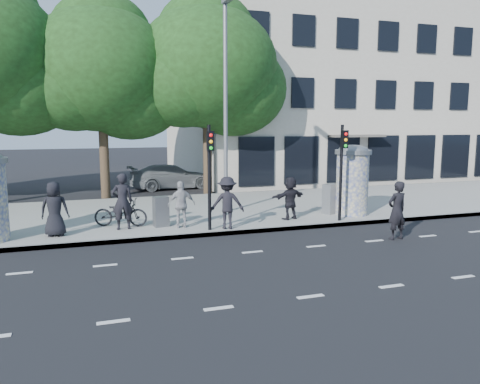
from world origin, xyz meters
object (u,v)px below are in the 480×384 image
object	(u,v)px
ped_d	(227,203)
cabinet_left	(161,212)
ped_b	(122,201)
ped_e	(181,204)
traffic_pole_near	(210,167)
street_lamp	(226,91)
ped_a	(55,209)
ad_column_right	(352,178)
car_right	(171,177)
cabinet_right	(330,199)
bicycle	(121,213)
ped_f	(290,198)
traffic_pole_far	(342,163)
man_road	(397,210)

from	to	relation	value
ped_d	cabinet_left	bearing A→B (deg)	-13.68
ped_b	ped_e	xyz separation A→B (m)	(1.88, -0.36, -0.15)
traffic_pole_near	street_lamp	world-z (taller)	street_lamp
ped_a	ped_d	xyz separation A→B (m)	(5.33, -0.65, 0.01)
ad_column_right	car_right	xyz separation A→B (m)	(-5.10, 10.20, -0.87)
ped_b	car_right	xyz separation A→B (m)	(3.38, 10.08, -0.41)
street_lamp	cabinet_right	distance (m)	5.72
bicycle	car_right	size ratio (longest dim) A/B	0.39
car_right	ped_f	bearing A→B (deg)	-172.21
street_lamp	car_right	size ratio (longest dim) A/B	1.73
car_right	traffic_pole_far	bearing A→B (deg)	-165.60
ped_b	traffic_pole_near	bearing A→B (deg)	156.44
ped_e	bicycle	distance (m)	2.11
ped_e	car_right	size ratio (longest dim) A/B	0.34
bicycle	street_lamp	bearing A→B (deg)	-52.22
traffic_pole_far	ped_e	distance (m)	5.79
traffic_pole_near	cabinet_left	size ratio (longest dim) A/B	3.35
ped_f	ped_e	bearing A→B (deg)	-14.40
ped_f	car_right	bearing A→B (deg)	-92.89
traffic_pole_far	man_road	xyz separation A→B (m)	(0.56, -2.41, -1.31)
cabinet_left	car_right	size ratio (longest dim) A/B	0.22
cabinet_right	car_right	distance (m)	10.76
street_lamp	ad_column_right	bearing A→B (deg)	-23.73
ped_b	cabinet_left	size ratio (longest dim) A/B	1.83
cabinet_left	cabinet_right	bearing A→B (deg)	-7.97
traffic_pole_far	ped_d	world-z (taller)	traffic_pole_far
traffic_pole_near	ped_d	bearing A→B (deg)	6.32
car_right	ped_a	bearing A→B (deg)	146.55
ad_column_right	bicycle	xyz separation A→B (m)	(-8.52, 0.59, -0.92)
ped_b	bicycle	size ratio (longest dim) A/B	1.04
traffic_pole_far	bicycle	size ratio (longest dim) A/B	1.90
traffic_pole_near	ped_b	distance (m)	3.09
ad_column_right	car_right	distance (m)	11.44
cabinet_right	ped_b	bearing A→B (deg)	158.81
ad_column_right	ped_f	bearing A→B (deg)	-178.01
ped_b	ped_e	bearing A→B (deg)	166.51
traffic_pole_far	cabinet_right	size ratio (longest dim) A/B	2.97
man_road	ped_a	bearing A→B (deg)	-23.99
ped_d	man_road	size ratio (longest dim) A/B	0.94
traffic_pole_near	ped_e	xyz separation A→B (m)	(-0.80, 0.67, -1.30)
ped_e	ped_d	bearing A→B (deg)	156.92
ad_column_right	ped_f	size ratio (longest dim) A/B	1.71
street_lamp	car_right	distance (m)	9.26
ped_f	bicycle	xyz separation A→B (m)	(-5.92, 0.69, -0.30)
ped_a	car_right	bearing A→B (deg)	-111.06
ped_e	traffic_pole_near	bearing A→B (deg)	140.38
street_lamp	ped_a	size ratio (longest dim) A/B	4.71
man_road	car_right	xyz separation A→B (m)	(-4.66, 13.52, -0.25)
cabinet_right	bicycle	bearing A→B (deg)	155.36
street_lamp	ped_e	bearing A→B (deg)	-135.39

